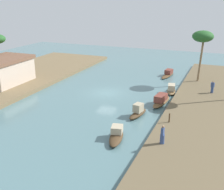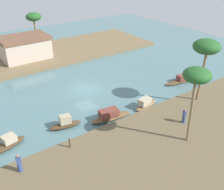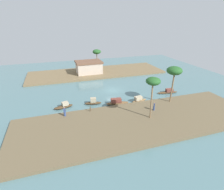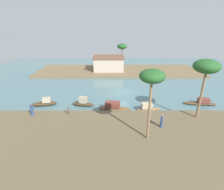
{
  "view_description": "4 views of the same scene",
  "coord_description": "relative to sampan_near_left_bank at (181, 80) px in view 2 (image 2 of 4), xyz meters",
  "views": [
    {
      "loc": [
        -33.23,
        -14.38,
        12.04
      ],
      "look_at": [
        -2.68,
        -1.86,
        0.78
      ],
      "focal_mm": 45.78,
      "sensor_mm": 36.0,
      "label": 1
    },
    {
      "loc": [
        -15.06,
        -26.95,
        15.57
      ],
      "look_at": [
        0.82,
        -4.78,
        0.98
      ],
      "focal_mm": 42.19,
      "sensor_mm": 36.0,
      "label": 2
    },
    {
      "loc": [
        -12.79,
        -39.13,
        16.27
      ],
      "look_at": [
        -1.7,
        -5.13,
        1.03
      ],
      "focal_mm": 29.39,
      "sensor_mm": 36.0,
      "label": 3
    },
    {
      "loc": [
        -1.75,
        -30.78,
        11.2
      ],
      "look_at": [
        -1.7,
        -4.5,
        1.07
      ],
      "focal_mm": 28.88,
      "sensor_mm": 36.0,
      "label": 4
    }
  ],
  "objects": [
    {
      "name": "mooring_post",
      "position": [
        -19.13,
        -4.06,
        0.59
      ],
      "size": [
        0.14,
        0.14,
        0.94
      ],
      "primitive_type": "cylinder",
      "color": "#4C3823",
      "rests_on": "riverbank_left"
    },
    {
      "name": "palm_tree_right_tall",
      "position": [
        -10.76,
        24.61,
        5.6
      ],
      "size": [
        2.68,
        2.68,
        6.3
      ],
      "color": "brown",
      "rests_on": "riverbank_right"
    },
    {
      "name": "riverbank_left",
      "position": [
        -11.73,
        -9.56,
        -0.12
      ],
      "size": [
        41.3,
        13.07,
        0.48
      ],
      "primitive_type": "cube",
      "color": "brown",
      "rests_on": "ground"
    },
    {
      "name": "riverbank_right",
      "position": [
        -11.73,
        21.13,
        -0.12
      ],
      "size": [
        41.3,
        13.07,
        0.48
      ],
      "primitive_type": "cube",
      "color": "brown",
      "rests_on": "ground"
    },
    {
      "name": "person_on_near_bank",
      "position": [
        -23.65,
        -4.39,
        0.79
      ],
      "size": [
        0.42,
        0.42,
        1.65
      ],
      "rotation": [
        0.0,
        0.0,
        3.01
      ],
      "color": "#33477A",
      "rests_on": "riverbank_left"
    },
    {
      "name": "riverside_building",
      "position": [
        -14.33,
        20.55,
        1.95
      ],
      "size": [
        7.78,
        5.57,
        3.62
      ],
      "rotation": [
        0.0,
        0.0,
        0.01
      ],
      "color": "#C6B29E",
      "rests_on": "riverbank_right"
    },
    {
      "name": "person_by_mooring",
      "position": [
        -7.92,
        -7.28,
        0.81
      ],
      "size": [
        0.45,
        0.47,
        1.57
      ],
      "rotation": [
        0.0,
        0.0,
        4.24
      ],
      "color": "#33477A",
      "rests_on": "riverbank_left"
    },
    {
      "name": "river_water",
      "position": [
        -11.73,
        5.78,
        -0.36
      ],
      "size": [
        71.99,
        71.99,
        0.0
      ],
      "primitive_type": "plane",
      "color": "slate",
      "rests_on": "ground"
    },
    {
      "name": "palm_tree_left_near",
      "position": [
        -9.87,
        -9.36,
        6.44
      ],
      "size": [
        2.35,
        2.35,
        7.14
      ],
      "color": "#7F6647",
      "rests_on": "riverbank_left"
    },
    {
      "name": "sampan_with_red_awning",
      "position": [
        -17.78,
        -0.46,
        0.13
      ],
      "size": [
        3.45,
        1.49,
        1.41
      ],
      "rotation": [
        0.0,
        0.0,
        -0.18
      ],
      "color": "#47331E",
      "rests_on": "river_water"
    },
    {
      "name": "sampan_midstream",
      "position": [
        -13.22,
        -1.91,
        0.12
      ],
      "size": [
        4.77,
        1.74,
        1.25
      ],
      "rotation": [
        0.0,
        0.0,
        -0.13
      ],
      "color": "brown",
      "rests_on": "river_water"
    },
    {
      "name": "sampan_foreground",
      "position": [
        -23.55,
        -0.25,
        0.04
      ],
      "size": [
        3.86,
        1.92,
        1.16
      ],
      "rotation": [
        0.0,
        0.0,
        0.22
      ],
      "color": "#47331E",
      "rests_on": "river_water"
    },
    {
      "name": "sampan_near_left_bank",
      "position": [
        0.0,
        0.0,
        0.0
      ],
      "size": [
        5.01,
        1.67,
        1.03
      ],
      "rotation": [
        0.0,
        0.0,
        -0.13
      ],
      "color": "brown",
      "rests_on": "river_water"
    },
    {
      "name": "sampan_downstream_large",
      "position": [
        -8.47,
        -2.19,
        0.1
      ],
      "size": [
        3.54,
        1.65,
        1.23
      ],
      "rotation": [
        0.0,
        0.0,
        0.17
      ],
      "color": "brown",
      "rests_on": "river_water"
    },
    {
      "name": "palm_tree_left_far",
      "position": [
        -2.88,
        -5.06,
        6.47
      ],
      "size": [
        2.95,
        2.95,
        7.28
      ],
      "color": "#7F6647",
      "rests_on": "riverbank_left"
    }
  ]
}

